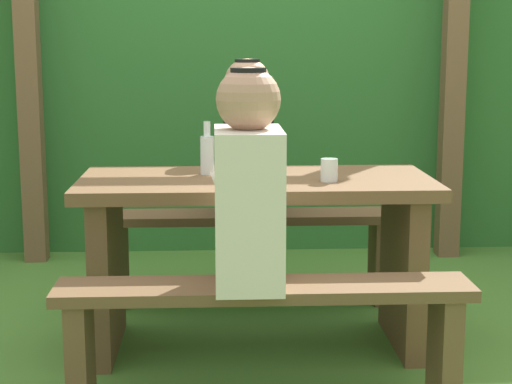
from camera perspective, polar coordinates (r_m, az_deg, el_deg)
ground_plane at (r=3.52m, az=0.00°, el=-10.39°), size 12.00×12.00×0.00m
hedge_backdrop at (r=5.42m, az=-1.09°, el=7.63°), size 6.40×1.04×1.98m
pergola_post_left at (r=4.83m, az=-15.15°, el=7.70°), size 0.12×0.12×2.11m
pergola_post_right at (r=4.91m, az=13.24°, el=7.82°), size 0.12×0.12×2.11m
picnic_table at (r=3.38m, az=0.00°, el=-2.73°), size 1.40×0.64×0.70m
bench_near at (r=2.86m, az=0.57°, el=-8.63°), size 1.40×0.24×0.44m
bench_far at (r=3.99m, az=-0.41°, el=-3.16°), size 1.40×0.24×0.44m
person_white_shirt at (r=2.75m, az=-0.51°, el=0.39°), size 0.25×0.35×0.72m
person_black_coat at (r=3.90m, az=-0.58°, el=3.35°), size 0.25×0.35×0.72m
drinking_glass at (r=3.26m, az=4.98°, el=1.50°), size 0.07×0.07×0.09m
bottle_left at (r=3.41m, az=-3.33°, el=2.65°), size 0.06×0.06×0.22m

